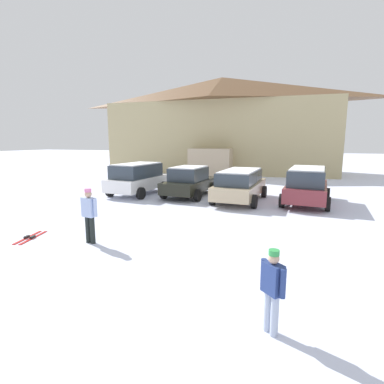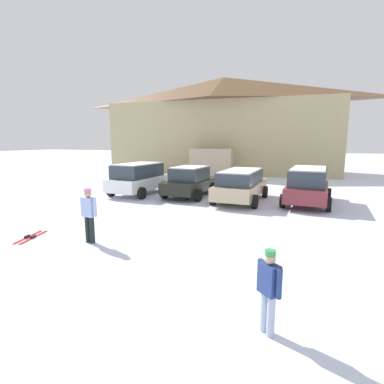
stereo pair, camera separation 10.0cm
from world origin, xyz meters
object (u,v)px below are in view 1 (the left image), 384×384
parked_maroon_van (307,185)px  skier_adult_in_blue_parka (89,213)px  parked_black_sedan (190,181)px  ski_lodge (221,125)px  skier_teen_in_navy_coat (272,287)px  pair_of_skis (30,237)px  parked_white_suv (137,178)px  parked_beige_suv (240,184)px

parked_maroon_van → skier_adult_in_blue_parka: (-6.21, -8.35, -0.01)m
parked_black_sedan → parked_maroon_van: (6.09, 0.02, 0.12)m
ski_lodge → parked_black_sedan: (1.82, -13.93, -3.77)m
skier_teen_in_navy_coat → pair_of_skis: (-7.66, 2.31, -0.77)m
ski_lodge → pair_of_skis: size_ratio=15.92×
parked_black_sedan → skier_teen_in_navy_coat: parked_black_sedan is taller
parked_white_suv → pair_of_skis: 8.24m
ski_lodge → parked_beige_suv: (4.73, -14.39, -3.73)m
skier_teen_in_navy_coat → parked_black_sedan: bearing=116.4°
ski_lodge → parked_black_sedan: bearing=-82.5°
parked_black_sedan → parked_beige_suv: (2.91, -0.46, 0.04)m
parked_beige_suv → parked_white_suv: bearing=-180.0°
skier_teen_in_navy_coat → pair_of_skis: skier_teen_in_navy_coat is taller
parked_white_suv → parked_beige_suv: parked_white_suv is taller
parked_beige_suv → skier_adult_in_blue_parka: size_ratio=2.84×
parked_white_suv → parked_maroon_van: parked_white_suv is taller
parked_black_sedan → pair_of_skis: parked_black_sedan is taller
skier_teen_in_navy_coat → parked_maroon_van: bearing=86.5°
ski_lodge → parked_beige_suv: ski_lodge is taller
skier_teen_in_navy_coat → ski_lodge: bearing=106.3°
parked_white_suv → skier_adult_in_blue_parka: bearing=-69.7°
parked_black_sedan → skier_adult_in_blue_parka: bearing=-90.8°
parked_white_suv → skier_teen_in_navy_coat: 13.45m
parked_white_suv → skier_teen_in_navy_coat: parked_white_suv is taller
parked_maroon_van → skier_adult_in_blue_parka: size_ratio=2.72×
parked_beige_suv → pair_of_skis: 9.68m
parked_beige_suv → skier_teen_in_navy_coat: (2.52, -10.46, -0.08)m
parked_black_sedan → skier_adult_in_blue_parka: skier_adult_in_blue_parka is taller
parked_white_suv → parked_beige_suv: size_ratio=0.88×
skier_teen_in_navy_coat → parked_white_suv: bearing=129.0°
parked_beige_suv → ski_lodge: bearing=108.2°
parked_maroon_van → skier_adult_in_blue_parka: parked_maroon_van is taller
ski_lodge → skier_adult_in_blue_parka: bearing=-85.6°
skier_adult_in_blue_parka → pair_of_skis: skier_adult_in_blue_parka is taller
parked_beige_suv → parked_maroon_van: size_ratio=1.04×
pair_of_skis → parked_black_sedan: bearing=75.4°
parked_maroon_van → ski_lodge: bearing=119.6°
ski_lodge → parked_maroon_van: (7.91, -13.91, -3.66)m
ski_lodge → parked_black_sedan: ski_lodge is taller
parked_black_sedan → parked_maroon_van: bearing=0.2°
ski_lodge → skier_adult_in_blue_parka: size_ratio=13.25×
ski_lodge → pair_of_skis: bearing=-91.0°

